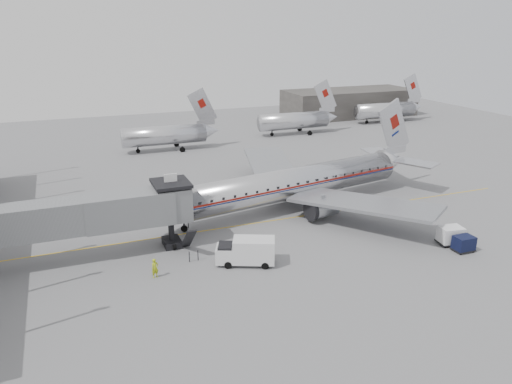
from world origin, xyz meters
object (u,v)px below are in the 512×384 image
ramp_worker (155,268)px  airliner (297,183)px  service_van (246,251)px  baggage_cart_navy (464,243)px  baggage_cart_white (451,235)px

ramp_worker → airliner: bearing=16.4°
service_van → baggage_cart_navy: (19.95, -5.02, -0.48)m
baggage_cart_navy → baggage_cart_white: baggage_cart_white is taller
baggage_cart_navy → ramp_worker: bearing=169.9°
airliner → baggage_cart_navy: size_ratio=18.74×
baggage_cart_navy → ramp_worker: ramp_worker is taller
airliner → service_van: bearing=-142.6°
service_van → baggage_cart_white: bearing=14.2°
baggage_cart_navy → service_van: bearing=166.9°
baggage_cart_navy → baggage_cart_white: (-0.05, 1.71, 0.16)m
ramp_worker → service_van: bearing=-18.4°
airliner → ramp_worker: (-18.72, -11.30, -2.05)m
ramp_worker → baggage_cart_navy: bearing=-25.9°
baggage_cart_white → ramp_worker: 28.18m
service_van → baggage_cart_white: size_ratio=2.18×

